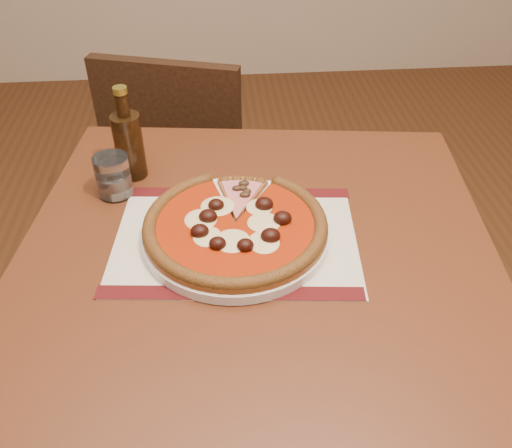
{
  "coord_description": "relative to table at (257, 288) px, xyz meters",
  "views": [
    {
      "loc": [
        -0.02,
        -0.14,
        1.35
      ],
      "look_at": [
        0.04,
        0.57,
        0.78
      ],
      "focal_mm": 38.0,
      "sensor_mm": 36.0,
      "label": 1
    }
  ],
  "objects": [
    {
      "name": "ham_slice",
      "position": [
        -0.01,
        0.1,
        0.13
      ],
      "size": [
        0.09,
        0.13,
        0.02
      ],
      "rotation": [
        0.0,
        0.0,
        1.42
      ],
      "color": "#A96829",
      "rests_on": "plate"
    },
    {
      "name": "table",
      "position": [
        0.0,
        0.0,
        0.0
      ],
      "size": [
        0.89,
        0.89,
        0.75
      ],
      "rotation": [
        0.0,
        0.0,
        -0.12
      ],
      "color": "#5A2815",
      "rests_on": "ground"
    },
    {
      "name": "chair_far",
      "position": [
        -0.16,
        0.71,
        -0.17
      ],
      "size": [
        0.49,
        0.49,
        0.83
      ],
      "rotation": [
        0.0,
        0.0,
        2.85
      ],
      "color": "black",
      "rests_on": "ground"
    },
    {
      "name": "plate",
      "position": [
        -0.03,
        0.02,
        0.11
      ],
      "size": [
        0.32,
        0.32,
        0.02
      ],
      "primitive_type": "cylinder",
      "color": "white",
      "rests_on": "placemat"
    },
    {
      "name": "pizza",
      "position": [
        -0.03,
        0.02,
        0.13
      ],
      "size": [
        0.31,
        0.31,
        0.04
      ],
      "color": "#A96829",
      "rests_on": "plate"
    },
    {
      "name": "placemat",
      "position": [
        -0.03,
        0.02,
        0.1
      ],
      "size": [
        0.44,
        0.33,
        0.0
      ],
      "primitive_type": "cube",
      "rotation": [
        0.0,
        0.0,
        -0.09
      ],
      "color": "beige",
      "rests_on": "table"
    },
    {
      "name": "bottle",
      "position": [
        -0.23,
        0.23,
        0.17
      ],
      "size": [
        0.06,
        0.06,
        0.19
      ],
      "color": "#35200D",
      "rests_on": "table"
    },
    {
      "name": "water_glass",
      "position": [
        -0.25,
        0.17,
        0.14
      ],
      "size": [
        0.08,
        0.08,
        0.08
      ],
      "primitive_type": "cylinder",
      "rotation": [
        0.0,
        0.0,
        -0.33
      ],
      "color": "white",
      "rests_on": "table"
    }
  ]
}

